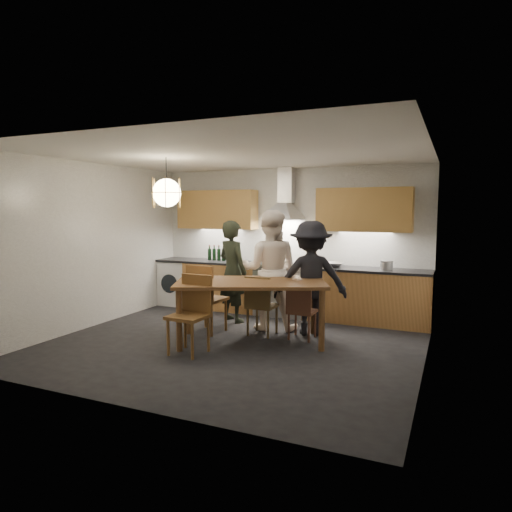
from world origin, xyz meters
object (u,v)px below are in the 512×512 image
at_px(dining_table, 251,288).
at_px(person_mid, 270,270).
at_px(person_left, 233,271).
at_px(wine_bottles, 224,253).
at_px(chair_front, 192,308).
at_px(mixing_bowl, 334,265).
at_px(stock_pot, 386,266).
at_px(chair_back_left, 204,294).
at_px(person_right, 311,278).

distance_m(dining_table, person_mid, 0.79).
xyz_separation_m(person_left, wine_bottles, (-0.62, 0.86, 0.20)).
distance_m(chair_front, person_mid, 1.60).
height_order(dining_table, person_left, person_left).
distance_m(mixing_bowl, stock_pot, 0.86).
xyz_separation_m(person_left, person_mid, (0.75, -0.20, 0.09)).
bearing_deg(dining_table, chair_front, -149.83).
height_order(dining_table, mixing_bowl, mixing_bowl).
height_order(person_mid, mixing_bowl, person_mid).
xyz_separation_m(person_mid, wine_bottles, (-1.37, 1.06, 0.11)).
xyz_separation_m(person_mid, mixing_bowl, (0.77, 0.98, 0.01)).
height_order(dining_table, stock_pot, stock_pot).
distance_m(chair_back_left, chair_front, 0.89).
bearing_deg(person_left, person_mid, -170.67).
xyz_separation_m(chair_front, wine_bottles, (-0.87, 2.54, 0.46)).
bearing_deg(wine_bottles, dining_table, -52.80).
distance_m(person_left, mixing_bowl, 1.70).
bearing_deg(person_mid, wine_bottles, -50.65).
distance_m(person_mid, person_right, 0.67).
height_order(chair_back_left, person_left, person_left).
xyz_separation_m(chair_front, person_mid, (0.49, 1.49, 0.35)).
distance_m(chair_back_left, mixing_bowl, 2.28).
bearing_deg(stock_pot, chair_front, -130.89).
relative_size(chair_front, stock_pot, 4.99).
bearing_deg(person_mid, mixing_bowl, -140.93).
height_order(person_left, wine_bottles, person_left).
bearing_deg(dining_table, person_left, 104.35).
relative_size(person_right, mixing_bowl, 5.09).
relative_size(dining_table, chair_back_left, 2.20).
distance_m(dining_table, chair_back_left, 0.85).
xyz_separation_m(chair_back_left, wine_bottles, (-0.57, 1.71, 0.44)).
distance_m(chair_front, person_right, 1.88).
xyz_separation_m(chair_back_left, mixing_bowl, (1.56, 1.63, 0.34)).
bearing_deg(dining_table, stock_pot, 23.27).
bearing_deg(stock_pot, person_left, -162.27).
bearing_deg(chair_front, stock_pot, 52.02).
bearing_deg(mixing_bowl, dining_table, -113.00).
xyz_separation_m(person_mid, person_right, (0.67, -0.03, -0.08)).
height_order(chair_back_left, person_right, person_right).
bearing_deg(person_mid, stock_pot, -162.33).
bearing_deg(person_left, person_right, -164.75).
relative_size(chair_back_left, person_mid, 0.56).
relative_size(chair_back_left, chair_front, 1.03).
xyz_separation_m(mixing_bowl, stock_pot, (0.86, -0.02, 0.03)).
bearing_deg(chair_front, mixing_bowl, 65.85).
bearing_deg(person_left, chair_front, 122.99).
bearing_deg(person_left, mixing_bowl, -128.37).
height_order(chair_front, person_left, person_left).
relative_size(chair_front, mixing_bowl, 3.03).
xyz_separation_m(dining_table, person_right, (0.64, 0.75, 0.08)).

